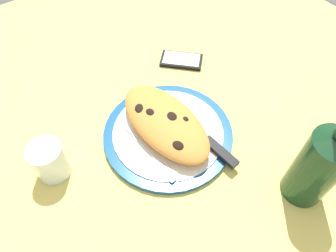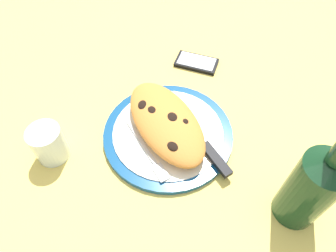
# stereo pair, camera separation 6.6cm
# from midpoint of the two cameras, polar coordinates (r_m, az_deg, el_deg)

# --- Properties ---
(ground_plane) EXTENTS (1.50, 1.50, 0.03)m
(ground_plane) POSITION_cam_midpoint_polar(r_m,az_deg,el_deg) (0.70, -2.69, -2.66)
(ground_plane) COLOR #EACC60
(plate) EXTENTS (0.29, 0.29, 0.02)m
(plate) POSITION_cam_midpoint_polar(r_m,az_deg,el_deg) (0.68, -2.76, -1.60)
(plate) COLOR navy
(plate) RESTS_ON ground_plane
(calzone) EXTENTS (0.26, 0.14, 0.05)m
(calzone) POSITION_cam_midpoint_polar(r_m,az_deg,el_deg) (0.66, -3.34, 0.61)
(calzone) COLOR orange
(calzone) RESTS_ON plate
(fork) EXTENTS (0.17, 0.03, 0.00)m
(fork) POSITION_cam_midpoint_polar(r_m,az_deg,el_deg) (0.64, -5.58, -6.00)
(fork) COLOR silver
(fork) RESTS_ON plate
(knife) EXTENTS (0.21, 0.04, 0.01)m
(knife) POSITION_cam_midpoint_polar(r_m,az_deg,el_deg) (0.65, 5.20, -3.50)
(knife) COLOR silver
(knife) RESTS_ON plate
(smartphone) EXTENTS (0.12, 0.12, 0.01)m
(smartphone) POSITION_cam_midpoint_polar(r_m,az_deg,el_deg) (0.85, 0.28, 12.19)
(smartphone) COLOR black
(smartphone) RESTS_ON ground_plane
(water_glass) EXTENTS (0.07, 0.07, 0.08)m
(water_glass) POSITION_cam_midpoint_polar(r_m,az_deg,el_deg) (0.66, -23.95, -6.46)
(water_glass) COLOR silver
(water_glass) RESTS_ON ground_plane
(wine_bottle) EXTENTS (0.08, 0.08, 0.25)m
(wine_bottle) POSITION_cam_midpoint_polar(r_m,az_deg,el_deg) (0.58, 23.87, -6.93)
(wine_bottle) COLOR #14381E
(wine_bottle) RESTS_ON ground_plane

